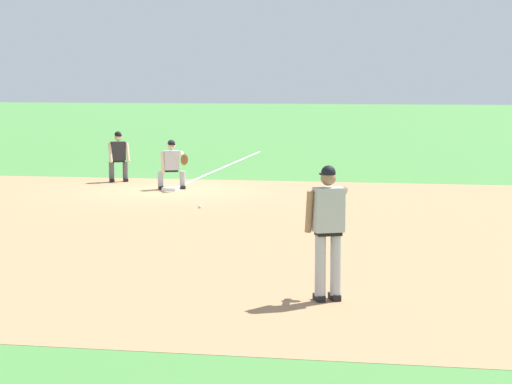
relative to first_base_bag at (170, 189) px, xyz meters
name	(u,v)px	position (x,y,z in m)	size (l,w,h in m)	color
ground_plane	(170,191)	(0.00, 0.00, -0.04)	(160.00, 160.00, 0.00)	#47843D
infield_dirt_patch	(224,228)	(-6.14, -2.77, -0.04)	(18.00, 18.00, 0.01)	#A87F56
foul_line_stripe	(224,167)	(6.86, 0.00, -0.04)	(13.72, 0.10, 0.00)	white
first_base_bag	(170,189)	(0.00, 0.00, 0.00)	(0.38, 0.38, 0.09)	white
baseball	(200,207)	(-3.31, -1.60, -0.01)	(0.07, 0.07, 0.07)	white
pitcher	(329,224)	(-12.25, -5.54, 1.01)	(0.82, 0.59, 1.86)	black
first_baseman	(173,162)	(0.29, 0.01, 0.69)	(0.84, 0.98, 1.34)	black
umpire	(118,154)	(1.86, 2.05, 0.75)	(0.61, 0.67, 1.46)	black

